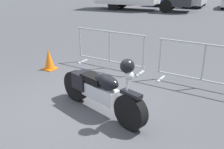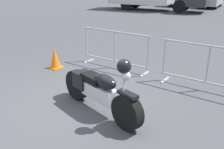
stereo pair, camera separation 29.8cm
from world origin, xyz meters
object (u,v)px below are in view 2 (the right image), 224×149
at_px(crowd_barrier_near, 115,49).
at_px(motorcycle, 99,90).
at_px(traffic_cone, 55,58).
at_px(crowd_barrier_far, 208,68).

bearing_deg(crowd_barrier_near, motorcycle, -59.90).
xyz_separation_m(motorcycle, traffic_cone, (-2.64, 1.18, -0.18)).
bearing_deg(motorcycle, traffic_cone, 168.25).
relative_size(crowd_barrier_far, traffic_cone, 3.74).
height_order(motorcycle, crowd_barrier_near, motorcycle).
distance_m(crowd_barrier_far, traffic_cone, 4.09).
bearing_deg(crowd_barrier_far, crowd_barrier_near, 180.00).
bearing_deg(crowd_barrier_near, traffic_cone, -141.92).
relative_size(crowd_barrier_near, traffic_cone, 3.74).
bearing_deg(traffic_cone, crowd_barrier_near, 38.08).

